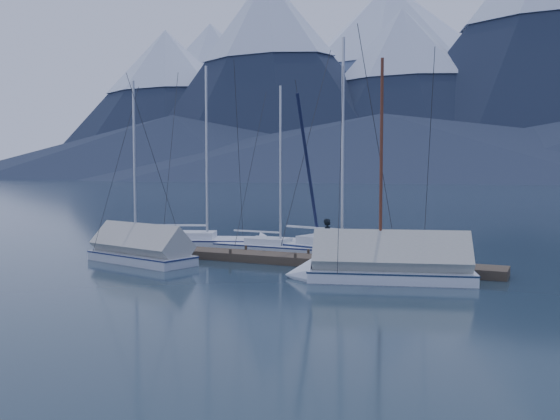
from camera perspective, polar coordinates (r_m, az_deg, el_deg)
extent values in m
plane|color=black|center=(23.19, -2.09, -5.72)|extent=(1000.00, 1000.00, 0.00)
cone|color=#475675|center=(520.38, -6.71, 10.38)|extent=(308.00, 308.00, 130.00)
cone|color=silver|center=(526.25, -6.74, 14.51)|extent=(133.24, 133.24, 54.60)
cone|color=#475675|center=(481.17, 10.37, 12.10)|extent=(352.00, 352.00, 150.00)
cone|color=silver|center=(489.62, 10.43, 17.20)|extent=(152.28, 152.28, 63.00)
cone|color=#192133|center=(397.04, -10.91, 9.91)|extent=(209.00, 209.00, 95.00)
cone|color=silver|center=(401.10, -10.96, 13.89)|extent=(90.41, 90.41, 39.90)
cone|color=#192133|center=(344.62, -1.33, 12.62)|extent=(190.00, 190.00, 115.00)
cone|color=silver|center=(351.49, -1.34, 18.07)|extent=(82.19, 82.19, 48.30)
cone|color=#192133|center=(326.88, 11.58, 10.82)|extent=(171.00, 171.00, 90.00)
cone|color=silver|center=(331.29, 11.64, 15.39)|extent=(73.97, 73.97, 37.80)
cone|color=#192133|center=(336.47, 25.18, 14.22)|extent=(228.00, 228.00, 135.00)
cone|color=#192133|center=(330.98, -10.29, 5.97)|extent=(364.00, 364.00, 35.00)
cone|color=#192133|center=(269.96, 9.82, 5.98)|extent=(416.00, 416.00, 30.00)
cube|color=#382D23|center=(24.94, 0.00, -4.66)|extent=(18.00, 1.50, 0.34)
cube|color=black|center=(28.01, -11.24, -4.27)|extent=(3.00, 1.30, 0.30)
cube|color=black|center=(24.97, 0.00, -5.16)|extent=(3.00, 1.30, 0.30)
cube|color=black|center=(23.13, 13.68, -5.97)|extent=(3.00, 1.30, 0.30)
cylinder|color=#382D23|center=(29.71, -13.57, -3.07)|extent=(0.12, 0.12, 0.35)
cylinder|color=#382D23|center=(28.64, -15.31, -3.35)|extent=(0.12, 0.12, 0.35)
cylinder|color=#382D23|center=(27.96, -8.74, -3.43)|extent=(0.12, 0.12, 0.35)
cylinder|color=#382D23|center=(26.81, -10.40, -3.75)|extent=(0.12, 0.12, 0.35)
cylinder|color=#382D23|center=(26.42, -3.30, -3.80)|extent=(0.12, 0.12, 0.35)
cylinder|color=#382D23|center=(25.21, -4.81, -4.17)|extent=(0.12, 0.12, 0.35)
cylinder|color=#382D23|center=(25.16, 2.75, -4.18)|extent=(0.12, 0.12, 0.35)
cylinder|color=#382D23|center=(23.88, 1.47, -4.60)|extent=(0.12, 0.12, 0.35)
cylinder|color=#382D23|center=(24.20, 9.36, -4.53)|extent=(0.12, 0.12, 0.35)
cylinder|color=#382D23|center=(22.86, 8.41, -5.00)|extent=(0.12, 0.12, 0.35)
cylinder|color=#382D23|center=(23.58, 16.42, -4.85)|extent=(0.12, 0.12, 0.35)
cylinder|color=#382D23|center=(22.21, 15.89, -5.36)|extent=(0.12, 0.12, 0.35)
cube|color=silver|center=(30.04, -7.80, -3.36)|extent=(6.73, 4.33, 0.70)
cube|color=silver|center=(30.08, -7.80, -3.96)|extent=(5.49, 3.09, 0.32)
cube|color=#191E4C|center=(30.00, -7.81, -2.79)|extent=(6.80, 4.38, 0.06)
cone|color=silver|center=(29.55, -0.78, -3.44)|extent=(1.84, 2.33, 2.05)
cube|color=silver|center=(30.04, -8.41, -2.38)|extent=(2.63, 2.21, 0.32)
cylinder|color=#B2B7BF|center=(29.75, -7.07, 5.49)|extent=(0.13, 0.13, 8.53)
cylinder|color=#B2B7BF|center=(30.16, -9.81, -1.46)|extent=(2.71, 1.15, 0.10)
cylinder|color=#26262B|center=(29.51, -4.00, 5.52)|extent=(1.21, 3.00, 8.54)
cube|color=silver|center=(27.89, -0.62, -3.90)|extent=(5.54, 1.97, 0.61)
cube|color=silver|center=(27.92, -0.62, -4.46)|extent=(4.70, 1.12, 0.28)
cube|color=navy|center=(27.85, -0.62, -3.38)|extent=(5.60, 1.99, 0.06)
cone|color=silver|center=(26.62, 5.48, -4.28)|extent=(1.05, 1.78, 1.76)
cube|color=silver|center=(27.96, -1.13, -2.97)|extent=(1.96, 1.33, 0.28)
cylinder|color=#B2B7BF|center=(27.48, 0.05, 4.29)|extent=(0.11, 0.11, 7.34)
cylinder|color=#B2B7BF|center=(28.21, -2.29, -2.07)|extent=(2.48, 0.14, 0.08)
cylinder|color=#26262B|center=(26.90, 2.69, 4.30)|extent=(0.09, 2.77, 7.34)
cube|color=silver|center=(26.99, 5.16, -4.11)|extent=(7.22, 3.80, 0.76)
cube|color=silver|center=(27.04, 5.16, -4.83)|extent=(5.98, 2.56, 0.34)
cube|color=#19244D|center=(26.95, 5.17, -3.43)|extent=(7.29, 3.84, 0.07)
cone|color=silver|center=(25.08, 12.79, -4.78)|extent=(1.73, 2.43, 2.20)
cube|color=silver|center=(27.11, 4.56, -2.90)|extent=(2.71, 2.11, 0.34)
cylinder|color=#B2B7BF|center=(26.53, 6.06, 6.49)|extent=(0.14, 0.14, 9.17)
cylinder|color=#B2B7BF|center=(27.50, 3.17, -1.72)|extent=(3.04, 0.81, 0.10)
cylinder|color=#26262B|center=(25.66, 9.34, 6.56)|extent=(0.82, 3.38, 9.18)
cube|color=white|center=(21.14, 10.59, -6.40)|extent=(5.97, 3.47, 0.60)
cube|color=white|center=(21.19, 10.58, -7.12)|extent=(4.91, 2.38, 0.27)
cube|color=#162944|center=(21.10, 10.60, -5.71)|extent=(6.03, 3.51, 0.05)
cone|color=white|center=(21.29, 1.82, -6.26)|extent=(1.49, 2.12, 1.92)
cylinder|color=#592819|center=(20.82, 9.71, 4.35)|extent=(0.11, 0.11, 7.27)
cylinder|color=#592819|center=(21.06, 13.10, -4.14)|extent=(2.46, 0.78, 0.08)
cylinder|color=#26262B|center=(20.84, 5.83, 4.38)|extent=(0.80, 2.74, 7.28)
cube|color=#ABABA0|center=(21.04, 10.61, -4.62)|extent=(5.71, 3.43, 2.04)
cube|color=silver|center=(25.48, -13.20, -4.72)|extent=(5.29, 2.92, 0.59)
cube|color=silver|center=(25.52, -13.19, -5.32)|extent=(4.37, 1.96, 0.27)
cube|color=navy|center=(25.45, -13.21, -4.16)|extent=(5.34, 2.95, 0.05)
cone|color=silver|center=(27.80, -16.92, -4.09)|extent=(1.36, 1.90, 1.72)
cylinder|color=#B2B7BF|center=(25.50, -13.82, 4.01)|extent=(0.11, 0.11, 7.16)
cylinder|color=#B2B7BF|center=(24.68, -11.94, -3.02)|extent=(2.21, 0.61, 0.08)
cylinder|color=#26262B|center=(26.50, -15.48, 3.96)|extent=(0.62, 2.46, 7.16)
cube|color=#AAA89F|center=(25.40, -13.22, -3.26)|extent=(5.05, 2.89, 1.82)
imported|color=black|center=(24.21, 4.65, -2.67)|extent=(0.37, 0.57, 1.55)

